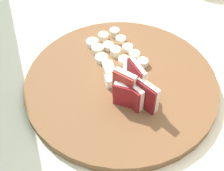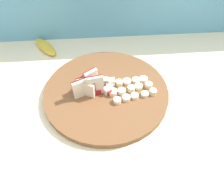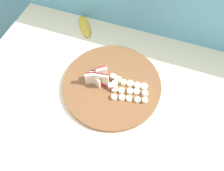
{
  "view_description": "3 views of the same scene",
  "coord_description": "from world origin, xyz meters",
  "px_view_note": "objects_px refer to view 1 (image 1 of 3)",
  "views": [
    {
      "loc": [
        -0.44,
        0.24,
        1.37
      ],
      "look_at": [
        -0.04,
        0.11,
        0.9
      ],
      "focal_mm": 51.27,
      "sensor_mm": 36.0,
      "label": 1
    },
    {
      "loc": [
        -0.05,
        -0.35,
        1.35
      ],
      "look_at": [
        -0.01,
        0.05,
        0.95
      ],
      "focal_mm": 31.28,
      "sensor_mm": 36.0,
      "label": 2
    },
    {
      "loc": [
        0.11,
        -0.32,
        1.61
      ],
      "look_at": [
        -0.02,
        0.05,
        0.94
      ],
      "focal_mm": 33.77,
      "sensor_mm": 36.0,
      "label": 3
    }
  ],
  "objects_px": {
    "apple_wedge_fan": "(134,89)",
    "cutting_board": "(121,84)",
    "apple_dice_pile": "(121,77)",
    "banana_slice_rows": "(115,53)"
  },
  "relations": [
    {
      "from": "apple_wedge_fan",
      "to": "banana_slice_rows",
      "type": "bearing_deg",
      "value": -2.85
    },
    {
      "from": "apple_wedge_fan",
      "to": "apple_dice_pile",
      "type": "distance_m",
      "value": 0.06
    },
    {
      "from": "cutting_board",
      "to": "banana_slice_rows",
      "type": "xyz_separation_m",
      "value": [
        0.08,
        -0.01,
        0.02
      ]
    },
    {
      "from": "cutting_board",
      "to": "banana_slice_rows",
      "type": "distance_m",
      "value": 0.08
    },
    {
      "from": "apple_dice_pile",
      "to": "banana_slice_rows",
      "type": "relative_size",
      "value": 0.45
    },
    {
      "from": "apple_wedge_fan",
      "to": "cutting_board",
      "type": "bearing_deg",
      "value": 6.28
    },
    {
      "from": "cutting_board",
      "to": "apple_dice_pile",
      "type": "relative_size",
      "value": 5.67
    },
    {
      "from": "cutting_board",
      "to": "apple_dice_pile",
      "type": "distance_m",
      "value": 0.02
    },
    {
      "from": "cutting_board",
      "to": "banana_slice_rows",
      "type": "relative_size",
      "value": 2.56
    },
    {
      "from": "apple_wedge_fan",
      "to": "apple_dice_pile",
      "type": "xyz_separation_m",
      "value": [
        0.06,
        0.01,
        -0.02
      ]
    }
  ]
}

